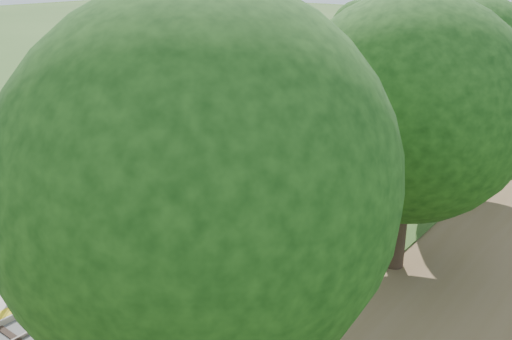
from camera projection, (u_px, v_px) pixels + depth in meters
The scene contains 6 objects.
platform at pixel (194, 194), 33.91m from camera, with size 6.40×68.00×0.38m, color #A8A087.
yellow_stripe at pixel (230, 203), 32.20m from camera, with size 0.55×68.00×0.01m, color gold.
station_building at pixel (232, 76), 48.00m from camera, with size 8.60×6.60×8.00m.
trees_behind_platform at pixel (175, 95), 39.31m from camera, with size 7.82×53.32×7.21m.
lamppost_far at pixel (168, 185), 30.11m from camera, with size 0.39×0.39×3.97m.
signal_farside at pixel (436, 133), 31.63m from camera, with size 0.37×0.30×6.79m.
Camera 1 is at (16.98, -6.42, 13.30)m, focal length 40.00 mm.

